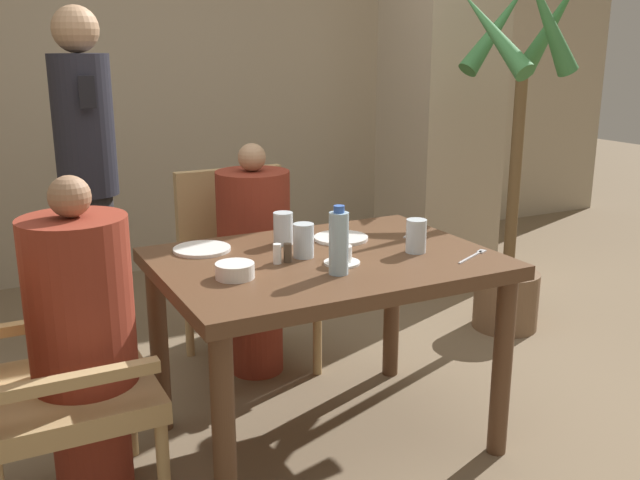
% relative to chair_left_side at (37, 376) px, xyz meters
% --- Properties ---
extents(ground_plane, '(16.00, 16.00, 0.00)m').
position_rel_chair_left_side_xyz_m(ground_plane, '(0.98, 0.00, -0.48)').
color(ground_plane, '#7A664C').
extents(wall_back, '(8.00, 0.06, 2.80)m').
position_rel_chair_left_side_xyz_m(wall_back, '(0.98, 2.44, 0.92)').
color(wall_back, tan).
rests_on(wall_back, ground_plane).
extents(pillar_stone, '(0.55, 0.55, 2.70)m').
position_rel_chair_left_side_xyz_m(pillar_stone, '(2.46, 1.37, 0.87)').
color(pillar_stone, tan).
rests_on(pillar_stone, ground_plane).
extents(dining_table, '(1.16, 0.84, 0.72)m').
position_rel_chair_left_side_xyz_m(dining_table, '(0.98, 0.00, 0.14)').
color(dining_table, brown).
rests_on(dining_table, ground_plane).
extents(chair_left_side, '(0.52, 0.52, 0.89)m').
position_rel_chair_left_side_xyz_m(chair_left_side, '(0.00, 0.00, 0.00)').
color(chair_left_side, tan).
rests_on(chair_left_side, ground_plane).
extents(diner_in_left_chair, '(0.32, 0.32, 1.08)m').
position_rel_chair_left_side_xyz_m(diner_in_left_chair, '(0.14, 0.00, 0.07)').
color(diner_in_left_chair, maroon).
rests_on(diner_in_left_chair, ground_plane).
extents(chair_far_side, '(0.52, 0.52, 0.89)m').
position_rel_chair_left_side_xyz_m(chair_far_side, '(0.98, 0.82, 0.00)').
color(chair_far_side, tan).
rests_on(chair_far_side, ground_plane).
extents(diner_in_far_chair, '(0.32, 0.32, 1.04)m').
position_rel_chair_left_side_xyz_m(diner_in_far_chair, '(0.98, 0.68, 0.05)').
color(diner_in_far_chair, maroon).
rests_on(diner_in_far_chair, ground_plane).
extents(standing_host, '(0.27, 0.31, 1.62)m').
position_rel_chair_left_side_xyz_m(standing_host, '(0.40, 1.31, 0.39)').
color(standing_host, '#2D2D33').
rests_on(standing_host, ground_plane).
extents(potted_palm, '(0.51, 0.52, 1.83)m').
position_rel_chair_left_side_xyz_m(potted_palm, '(2.33, 0.56, 0.23)').
color(potted_palm, brown).
rests_on(potted_palm, ground_plane).
extents(plate_main_left, '(0.21, 0.21, 0.01)m').
position_rel_chair_left_side_xyz_m(plate_main_left, '(1.14, 0.17, 0.25)').
color(plate_main_left, white).
rests_on(plate_main_left, dining_table).
extents(plate_main_right, '(0.21, 0.21, 0.01)m').
position_rel_chair_left_side_xyz_m(plate_main_right, '(0.61, 0.27, 0.25)').
color(plate_main_right, white).
rests_on(plate_main_right, dining_table).
extents(teacup_with_saucer, '(0.12, 0.12, 0.06)m').
position_rel_chair_left_side_xyz_m(teacup_with_saucer, '(0.99, -0.10, 0.27)').
color(teacup_with_saucer, white).
rests_on(teacup_with_saucer, dining_table).
extents(bowl_small, '(0.13, 0.13, 0.05)m').
position_rel_chair_left_side_xyz_m(bowl_small, '(0.61, -0.08, 0.27)').
color(bowl_small, white).
rests_on(bowl_small, dining_table).
extents(water_bottle, '(0.06, 0.06, 0.23)m').
position_rel_chair_left_side_xyz_m(water_bottle, '(0.93, -0.19, 0.35)').
color(water_bottle, '#A3C6DB').
rests_on(water_bottle, dining_table).
extents(glass_tall_near, '(0.07, 0.07, 0.12)m').
position_rel_chair_left_side_xyz_m(glass_tall_near, '(0.92, 0.22, 0.30)').
color(glass_tall_near, silver).
rests_on(glass_tall_near, dining_table).
extents(glass_tall_mid, '(0.07, 0.07, 0.12)m').
position_rel_chair_left_side_xyz_m(glass_tall_mid, '(1.29, -0.10, 0.30)').
color(glass_tall_mid, silver).
rests_on(glass_tall_mid, dining_table).
extents(glass_tall_far, '(0.07, 0.07, 0.12)m').
position_rel_chair_left_side_xyz_m(glass_tall_far, '(0.91, 0.03, 0.30)').
color(glass_tall_far, silver).
rests_on(glass_tall_far, dining_table).
extents(salt_shaker, '(0.03, 0.03, 0.07)m').
position_rel_chair_left_side_xyz_m(salt_shaker, '(0.79, 0.00, 0.28)').
color(salt_shaker, white).
rests_on(salt_shaker, dining_table).
extents(pepper_shaker, '(0.03, 0.03, 0.07)m').
position_rel_chair_left_side_xyz_m(pepper_shaker, '(0.83, 0.00, 0.28)').
color(pepper_shaker, '#4C3D2D').
rests_on(pepper_shaker, dining_table).
extents(fork_beside_plate, '(0.18, 0.10, 0.00)m').
position_rel_chair_left_side_xyz_m(fork_beside_plate, '(1.45, -0.23, 0.25)').
color(fork_beside_plate, silver).
rests_on(fork_beside_plate, dining_table).
extents(knife_beside_plate, '(0.17, 0.14, 0.00)m').
position_rel_chair_left_side_xyz_m(knife_beside_plate, '(1.46, 0.15, 0.25)').
color(knife_beside_plate, silver).
rests_on(knife_beside_plate, dining_table).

